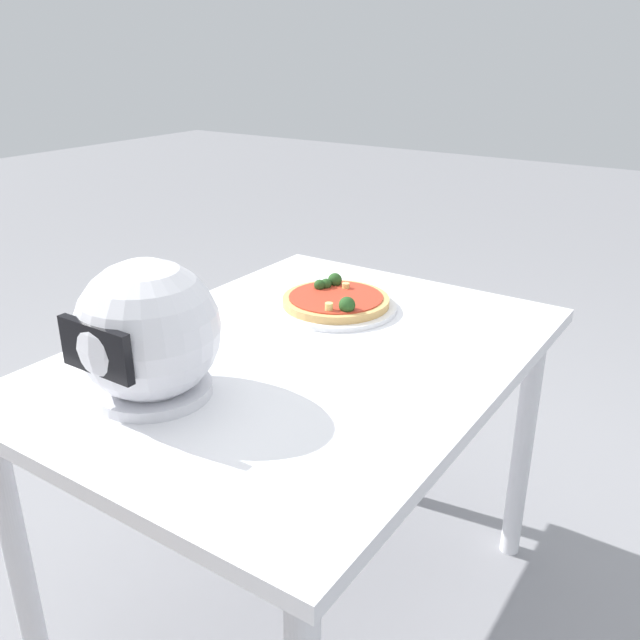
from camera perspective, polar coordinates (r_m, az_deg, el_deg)
name	(u,v)px	position (r m, az deg, el deg)	size (l,w,h in m)	color
ground_plane	(305,610)	(1.81, -1.30, -23.29)	(14.00, 14.00, 0.00)	gray
dining_table	(302,388)	(1.43, -1.51, -5.73)	(0.81, 1.10, 0.70)	white
pizza_plate	(336,307)	(1.60, 1.34, 1.14)	(0.29, 0.29, 0.01)	white
pizza	(336,299)	(1.60, 1.36, 1.75)	(0.25, 0.25, 0.05)	tan
motorcycle_helmet	(148,333)	(1.21, -14.36, -1.10)	(0.25, 0.25, 0.25)	silver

